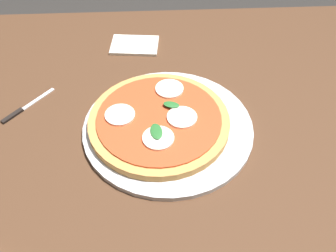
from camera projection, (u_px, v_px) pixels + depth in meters
name	position (u px, v px, depth m)	size (l,w,h in m)	color
dining_table	(147.00, 167.00, 0.86)	(1.55, 1.11, 0.72)	#4C301E
serving_tray	(168.00, 127.00, 0.83)	(0.37, 0.37, 0.01)	silver
pizza	(159.00, 121.00, 0.82)	(0.31, 0.31, 0.03)	tan
napkin	(135.00, 45.00, 1.05)	(0.13, 0.09, 0.01)	white
knife	(22.00, 109.00, 0.87)	(0.10, 0.12, 0.01)	black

